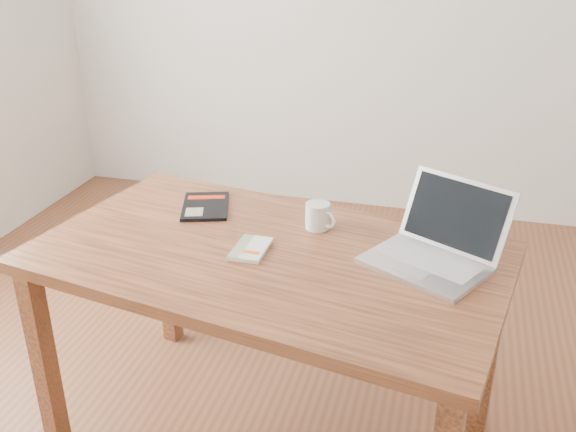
% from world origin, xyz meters
% --- Properties ---
extents(room, '(4.04, 4.04, 2.70)m').
position_xyz_m(room, '(-0.07, 0.00, 1.36)').
color(room, brown).
rests_on(room, ground).
extents(desk, '(1.58, 1.08, 0.75)m').
position_xyz_m(desk, '(-0.02, -0.16, 0.66)').
color(desk, brown).
rests_on(desk, ground).
extents(white_guidebook, '(0.10, 0.16, 0.01)m').
position_xyz_m(white_guidebook, '(-0.08, -0.17, 0.76)').
color(white_guidebook, beige).
rests_on(white_guidebook, desk).
extents(black_guidebook, '(0.23, 0.28, 0.01)m').
position_xyz_m(black_guidebook, '(-0.34, 0.11, 0.76)').
color(black_guidebook, black).
rests_on(black_guidebook, desk).
extents(laptop, '(0.46, 0.45, 0.23)m').
position_xyz_m(laptop, '(0.48, -0.09, 0.80)').
color(laptop, silver).
rests_on(laptop, desk).
extents(coffee_mug, '(0.11, 0.09, 0.09)m').
position_xyz_m(coffee_mug, '(0.09, 0.05, 0.80)').
color(coffee_mug, white).
rests_on(coffee_mug, desk).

